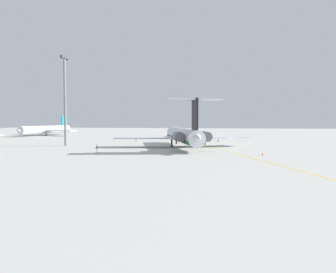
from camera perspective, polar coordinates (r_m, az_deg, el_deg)
ground at (r=89.98m, az=11.11°, el=-1.84°), size 383.43×383.43×0.00m
main_jetliner at (r=86.88m, az=2.71°, el=0.24°), size 41.27×36.96×12.22m
airliner_mid_right at (r=162.16m, az=-20.89°, el=1.15°), size 31.96×31.88×9.62m
ground_crew_near_nose at (r=75.93m, az=-12.40°, el=-1.94°), size 0.40×0.27×1.68m
ground_crew_near_tail at (r=112.20m, az=6.07°, el=-0.31°), size 0.30×0.35×1.68m
ground_crew_portside at (r=108.44m, az=-5.66°, el=-0.37°), size 0.46×0.29×1.82m
ground_crew_starboard at (r=109.82m, az=8.78°, el=-0.39°), size 0.41×0.27×1.70m
safety_cone_nose at (r=113.28m, az=8.93°, el=-0.69°), size 0.40×0.40×0.55m
safety_cone_wingtip at (r=70.67m, az=16.33°, el=-2.99°), size 0.40×0.40×0.55m
taxiway_centreline at (r=87.84m, az=7.91°, el=-1.93°), size 99.48×33.47×0.01m
light_mast at (r=97.02m, az=-17.70°, el=6.63°), size 4.00×0.70×25.35m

